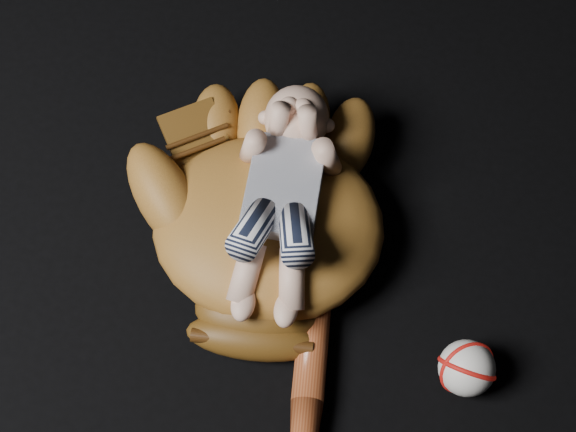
% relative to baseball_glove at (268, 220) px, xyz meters
% --- Properties ---
extents(baseball_glove, '(0.43, 0.49, 0.15)m').
position_rel_baseball_glove_xyz_m(baseball_glove, '(0.00, 0.00, 0.00)').
color(baseball_glove, brown).
rests_on(baseball_glove, ground).
extents(newborn_baby, '(0.17, 0.36, 0.15)m').
position_rel_baseball_glove_xyz_m(newborn_baby, '(0.02, -0.00, 0.05)').
color(newborn_baby, '#D9A78B').
rests_on(newborn_baby, baseball_glove).
extents(baseball_bat, '(0.07, 0.48, 0.04)m').
position_rel_baseball_glove_xyz_m(baseball_bat, '(0.09, -0.27, -0.05)').
color(baseball_bat, brown).
rests_on(baseball_bat, ground).
extents(baseball, '(0.09, 0.09, 0.08)m').
position_rel_baseball_glove_xyz_m(baseball, '(0.30, -0.17, -0.04)').
color(baseball, silver).
rests_on(baseball, ground).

